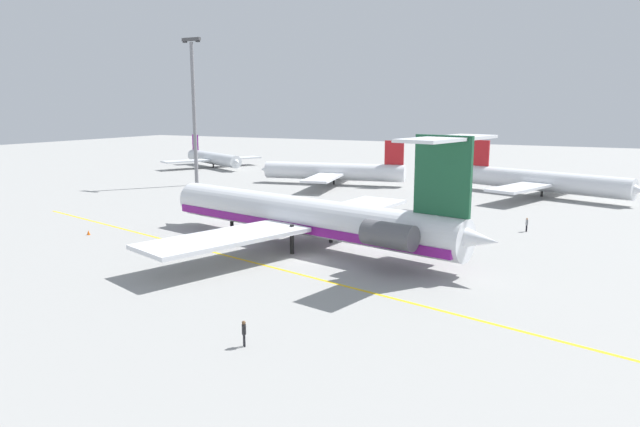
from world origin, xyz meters
name	(u,v)px	position (x,y,z in m)	size (l,w,h in m)	color
ground	(303,260)	(0.00, 0.00, 0.00)	(378.85, 378.85, 0.00)	gray
main_jetliner	(312,217)	(-1.46, 4.69, 3.40)	(42.46, 37.88, 12.48)	silver
airliner_far_left	(214,158)	(-61.06, 66.69, 2.28)	(24.19, 24.49, 7.75)	silver
airliner_mid_left	(330,171)	(-21.94, 51.56, 2.56)	(29.00, 28.85, 8.69)	silver
airliner_mid_right	(548,181)	(17.50, 53.42, 2.64)	(29.31, 29.40, 8.98)	silver
ground_crew_near_nose	(527,223)	(18.06, 23.54, 1.09)	(0.34, 0.32, 1.72)	black
ground_crew_near_tail	(244,330)	(6.61, -20.04, 1.08)	(0.38, 0.27, 1.71)	black
safety_cone_nose	(88,233)	(-27.93, -1.63, 0.28)	(0.40, 0.40, 0.55)	#EA590F
taxiway_centreline	(262,265)	(-2.63, -3.41, 0.00)	(88.03, 0.36, 0.01)	gold
light_mast	(194,106)	(-44.48, 39.12, 14.96)	(4.00, 0.70, 27.46)	slate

